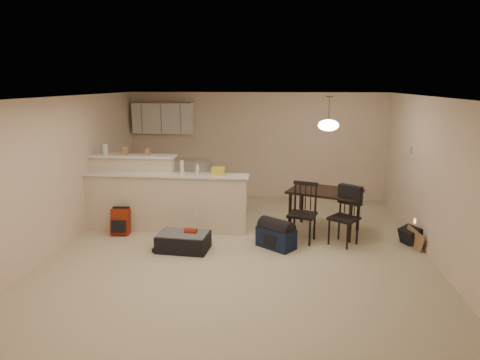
# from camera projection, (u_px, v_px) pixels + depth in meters

# --- Properties ---
(room) EXTENTS (7.00, 7.02, 2.50)m
(room) POSITION_uv_depth(u_px,v_px,m) (242.00, 178.00, 6.75)
(room) COLOR beige
(room) RESTS_ON ground
(breakfast_bar) EXTENTS (3.08, 0.58, 1.39)m
(breakfast_bar) POSITION_uv_depth(u_px,v_px,m) (154.00, 198.00, 8.02)
(breakfast_bar) COLOR beige
(breakfast_bar) RESTS_ON ground
(upper_cabinets) EXTENTS (1.40, 0.34, 0.70)m
(upper_cabinets) POSITION_uv_depth(u_px,v_px,m) (163.00, 118.00, 10.05)
(upper_cabinets) COLOR white
(upper_cabinets) RESTS_ON room
(kitchen_counter) EXTENTS (1.80, 0.60, 0.90)m
(kitchen_counter) POSITION_uv_depth(u_px,v_px,m) (172.00, 180.00, 10.23)
(kitchen_counter) COLOR white
(kitchen_counter) RESTS_ON ground
(thermostat) EXTENTS (0.02, 0.12, 0.12)m
(thermostat) POSITION_uv_depth(u_px,v_px,m) (411.00, 150.00, 7.89)
(thermostat) COLOR beige
(thermostat) RESTS_ON room
(jar) EXTENTS (0.10, 0.10, 0.20)m
(jar) POSITION_uv_depth(u_px,v_px,m) (105.00, 149.00, 8.06)
(jar) COLOR silver
(jar) RESTS_ON breakfast_bar
(cereal_box) EXTENTS (0.10, 0.07, 0.16)m
(cereal_box) POSITION_uv_depth(u_px,v_px,m) (125.00, 151.00, 8.02)
(cereal_box) COLOR #9C7450
(cereal_box) RESTS_ON breakfast_bar
(small_box) EXTENTS (0.08, 0.06, 0.12)m
(small_box) POSITION_uv_depth(u_px,v_px,m) (148.00, 152.00, 7.98)
(small_box) COLOR #9C7450
(small_box) RESTS_ON breakfast_bar
(bottle_a) EXTENTS (0.07, 0.07, 0.26)m
(bottle_a) POSITION_uv_depth(u_px,v_px,m) (182.00, 167.00, 7.75)
(bottle_a) COLOR silver
(bottle_a) RESTS_ON breakfast_bar
(bottle_b) EXTENTS (0.06, 0.06, 0.18)m
(bottle_b) POSITION_uv_depth(u_px,v_px,m) (197.00, 170.00, 7.73)
(bottle_b) COLOR silver
(bottle_b) RESTS_ON breakfast_bar
(bag_lump) EXTENTS (0.22, 0.18, 0.14)m
(bag_lump) POSITION_uv_depth(u_px,v_px,m) (218.00, 171.00, 7.69)
(bag_lump) COLOR #9C7450
(bag_lump) RESTS_ON breakfast_bar
(dining_table) EXTENTS (1.49, 1.24, 0.79)m
(dining_table) POSITION_uv_depth(u_px,v_px,m) (325.00, 195.00, 7.83)
(dining_table) COLOR black
(dining_table) RESTS_ON ground
(pendant_lamp) EXTENTS (0.36, 0.36, 0.62)m
(pendant_lamp) POSITION_uv_depth(u_px,v_px,m) (328.00, 125.00, 7.54)
(pendant_lamp) COLOR brown
(pendant_lamp) RESTS_ON room
(dining_chair_near) EXTENTS (0.56, 0.54, 1.03)m
(dining_chair_near) POSITION_uv_depth(u_px,v_px,m) (302.00, 213.00, 7.38)
(dining_chair_near) COLOR black
(dining_chair_near) RESTS_ON ground
(dining_chair_far) EXTENTS (0.60, 0.59, 0.99)m
(dining_chair_far) POSITION_uv_depth(u_px,v_px,m) (344.00, 217.00, 7.24)
(dining_chair_far) COLOR black
(dining_chair_far) RESTS_ON ground
(suitcase) EXTENTS (0.86, 0.59, 0.28)m
(suitcase) POSITION_uv_depth(u_px,v_px,m) (184.00, 242.00, 7.08)
(suitcase) COLOR black
(suitcase) RESTS_ON ground
(red_backpack) EXTENTS (0.33, 0.22, 0.47)m
(red_backpack) POSITION_uv_depth(u_px,v_px,m) (121.00, 222.00, 7.80)
(red_backpack) COLOR maroon
(red_backpack) RESTS_ON ground
(navy_duffel) EXTENTS (0.71, 0.65, 0.34)m
(navy_duffel) POSITION_uv_depth(u_px,v_px,m) (276.00, 238.00, 7.17)
(navy_duffel) COLOR #111B35
(navy_duffel) RESTS_ON ground
(black_daypack) EXTENTS (0.37, 0.41, 0.30)m
(black_daypack) POSITION_uv_depth(u_px,v_px,m) (411.00, 237.00, 7.29)
(black_daypack) COLOR black
(black_daypack) RESTS_ON ground
(cardboard_sheet) EXTENTS (0.18, 0.41, 0.33)m
(cardboard_sheet) POSITION_uv_depth(u_px,v_px,m) (414.00, 239.00, 7.12)
(cardboard_sheet) COLOR #9C7450
(cardboard_sheet) RESTS_ON ground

